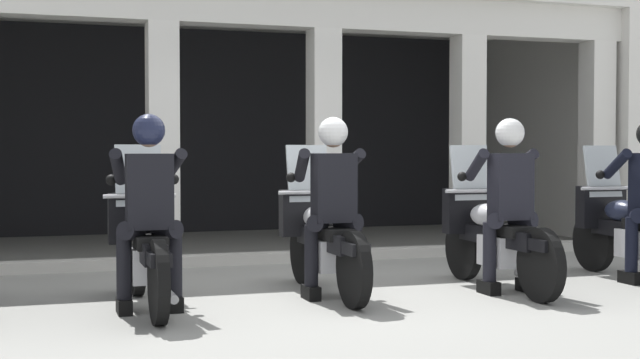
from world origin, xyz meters
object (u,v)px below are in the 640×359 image
(police_officer_center, at_px, (333,191))
(motorcycle_far_right, at_px, (629,229))
(police_officer_left, at_px, (149,195))
(motorcycle_center, at_px, (322,238))
(motorcycle_right, at_px, (493,235))
(motorcycle_left, at_px, (145,246))
(police_officer_right, at_px, (509,190))

(police_officer_center, xyz_separation_m, motorcycle_far_right, (3.22, 0.16, -0.44))
(police_officer_left, xyz_separation_m, motorcycle_center, (1.61, 0.46, -0.44))
(police_officer_left, height_order, motorcycle_right, police_officer_left)
(motorcycle_far_right, bearing_deg, police_officer_left, -168.12)
(motorcycle_left, relative_size, motorcycle_center, 1.00)
(motorcycle_left, height_order, police_officer_right, police_officer_right)
(police_officer_right, bearing_deg, motorcycle_right, 90.45)
(motorcycle_left, relative_size, police_officer_left, 1.29)
(police_officer_right, height_order, motorcycle_far_right, police_officer_right)
(motorcycle_right, bearing_deg, police_officer_center, -177.43)
(motorcycle_right, bearing_deg, motorcycle_left, 179.69)
(police_officer_left, xyz_separation_m, police_officer_center, (1.61, 0.17, 0.00))
(police_officer_center, relative_size, motorcycle_far_right, 0.78)
(motorcycle_far_right, bearing_deg, motorcycle_left, -171.48)
(motorcycle_right, xyz_separation_m, police_officer_right, (-0.00, -0.28, 0.44))
(police_officer_left, relative_size, motorcycle_far_right, 0.78)
(motorcycle_center, relative_size, motorcycle_far_right, 1.00)
(police_officer_left, bearing_deg, police_officer_right, 5.19)
(motorcycle_center, xyz_separation_m, police_officer_right, (1.61, -0.51, 0.44))
(motorcycle_left, xyz_separation_m, police_officer_right, (3.22, -0.34, 0.44))
(police_officer_left, relative_size, motorcycle_center, 0.78)
(motorcycle_left, bearing_deg, police_officer_left, -84.05)
(motorcycle_center, bearing_deg, motorcycle_right, -1.81)
(motorcycle_left, relative_size, motorcycle_far_right, 1.00)
(motorcycle_left, relative_size, police_officer_center, 1.29)
(motorcycle_left, distance_m, police_officer_center, 1.67)
(motorcycle_left, bearing_deg, motorcycle_far_right, 6.82)
(police_officer_center, bearing_deg, motorcycle_far_right, 9.24)
(police_officer_left, bearing_deg, police_officer_center, 12.38)
(police_officer_left, distance_m, motorcycle_center, 1.73)
(motorcycle_center, height_order, police_officer_center, police_officer_center)
(motorcycle_left, bearing_deg, police_officer_right, 0.16)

